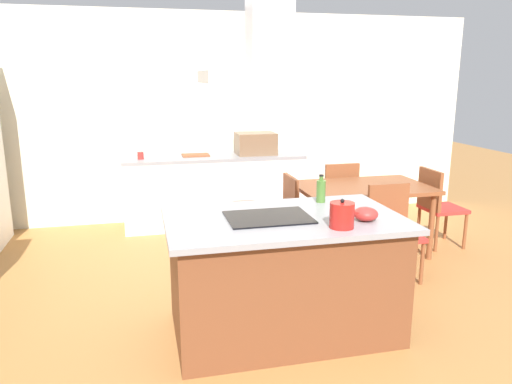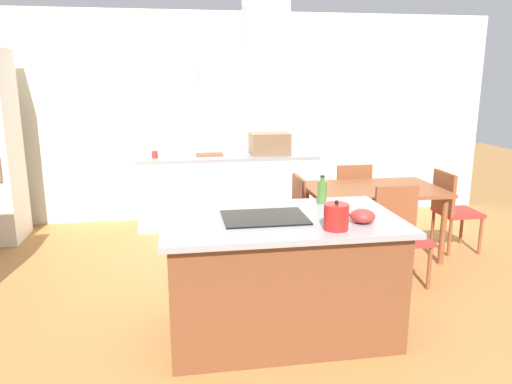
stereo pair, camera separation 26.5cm
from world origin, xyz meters
TOP-DOWN VIEW (x-y plane):
  - ground at (0.00, 1.50)m, footprint 16.00×16.00m
  - wall_back at (0.00, 3.25)m, footprint 7.20×0.10m
  - kitchen_island at (0.00, 0.00)m, footprint 1.71×1.04m
  - cooktop at (-0.12, 0.00)m, footprint 0.60×0.44m
  - tea_kettle at (0.30, -0.33)m, footprint 0.22×0.17m
  - olive_oil_bottle at (0.41, 0.35)m, footprint 0.07×0.07m
  - mixing_bowl at (0.53, -0.22)m, footprint 0.17×0.17m
  - back_counter at (-0.08, 2.88)m, footprint 2.29×0.62m
  - countertop_microwave at (0.47, 2.88)m, footprint 0.50×0.38m
  - coffee_mug_red at (-0.99, 2.82)m, footprint 0.08×0.08m
  - cutting_board at (-0.31, 2.93)m, footprint 0.34×0.24m
  - dining_table at (1.31, 1.44)m, footprint 1.40×0.90m
  - chair_facing_island at (1.31, 0.78)m, footprint 0.42×0.42m
  - chair_facing_back_wall at (1.31, 2.11)m, footprint 0.42×0.42m
  - chair_at_right_end at (2.23, 1.44)m, footprint 0.42×0.42m
  - chair_at_left_end at (0.40, 1.44)m, footprint 0.42×0.42m
  - range_hood at (-0.12, 0.00)m, footprint 0.90×0.55m

SIDE VIEW (x-z plane):
  - ground at x=0.00m, z-range 0.00..0.00m
  - back_counter at x=-0.08m, z-range 0.00..0.90m
  - kitchen_island at x=0.00m, z-range 0.00..0.90m
  - chair_facing_island at x=1.31m, z-range 0.06..0.95m
  - chair_facing_back_wall at x=1.31m, z-range 0.06..0.95m
  - chair_at_right_end at x=2.23m, z-range 0.06..0.95m
  - chair_at_left_end at x=0.40m, z-range 0.06..0.95m
  - dining_table at x=1.31m, z-range 0.29..1.04m
  - cooktop at x=-0.12m, z-range 0.90..0.91m
  - cutting_board at x=-0.31m, z-range 0.90..0.92m
  - coffee_mug_red at x=-0.99m, z-range 0.90..0.99m
  - mixing_bowl at x=0.53m, z-range 0.90..1.00m
  - tea_kettle at x=0.30m, z-range 0.89..1.09m
  - olive_oil_bottle at x=0.41m, z-range 0.88..1.11m
  - countertop_microwave at x=0.47m, z-range 0.90..1.18m
  - wall_back at x=0.00m, z-range 0.00..2.70m
  - range_hood at x=-0.12m, z-range 1.71..2.49m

